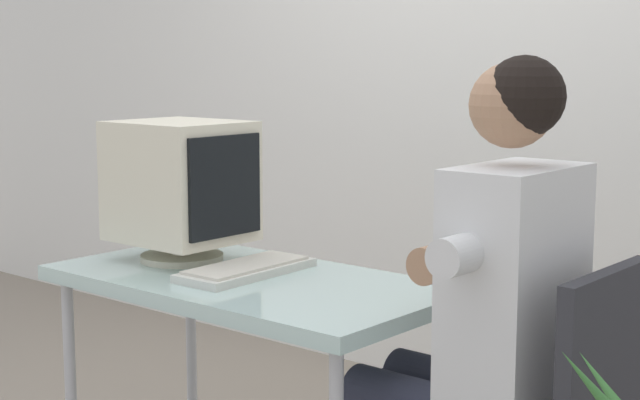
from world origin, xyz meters
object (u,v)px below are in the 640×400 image
object	(u,v)px
desk	(249,295)
crt_monitor	(181,183)
keyboard	(246,269)
person_seated	(478,311)

from	to	relation	value
desk	crt_monitor	xyz separation A→B (m)	(-0.31, 0.02, 0.30)
crt_monitor	keyboard	xyz separation A→B (m)	(0.29, -0.01, -0.23)
keyboard	crt_monitor	bearing A→B (deg)	177.89
keyboard	person_seated	world-z (taller)	person_seated
crt_monitor	keyboard	distance (m)	0.37
desk	person_seated	xyz separation A→B (m)	(0.74, 0.05, 0.07)
person_seated	keyboard	bearing A→B (deg)	-177.51
keyboard	desk	bearing A→B (deg)	-29.96
crt_monitor	person_seated	distance (m)	1.08
person_seated	desk	bearing A→B (deg)	-176.43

